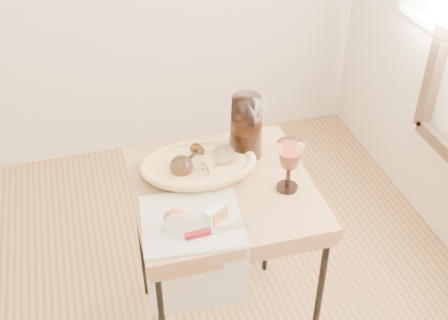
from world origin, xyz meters
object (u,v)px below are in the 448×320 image
object	(u,v)px
side_table	(223,264)
wine_goblet	(289,166)
pitcher	(246,126)
table_knife	(215,230)
apple_half	(177,218)
bread_basket	(199,167)
tea_towel	(192,220)
goblet_lying_b	(215,162)
goblet_lying_a	(188,160)

from	to	relation	value
side_table	wine_goblet	world-z (taller)	wine_goblet
pitcher	table_knife	bearing A→B (deg)	-130.17
apple_half	bread_basket	bearing A→B (deg)	77.06
tea_towel	goblet_lying_b	xyz separation A→B (m)	(0.13, 0.21, 0.05)
side_table	table_knife	xyz separation A→B (m)	(-0.08, -0.21, 0.40)
goblet_lying_a	pitcher	size ratio (longest dim) A/B	0.48
side_table	table_knife	world-z (taller)	table_knife
goblet_lying_b	apple_half	size ratio (longest dim) A/B	1.67
pitcher	side_table	bearing A→B (deg)	-140.50
tea_towel	bread_basket	bearing A→B (deg)	76.55
pitcher	apple_half	bearing A→B (deg)	-145.40
goblet_lying_b	wine_goblet	distance (m)	0.25
tea_towel	pitcher	distance (m)	0.41
apple_half	table_knife	xyz separation A→B (m)	(0.11, -0.05, -0.03)
side_table	apple_half	bearing A→B (deg)	-139.05
goblet_lying_b	table_knife	distance (m)	0.29
tea_towel	pitcher	size ratio (longest dim) A/B	1.13
goblet_lying_a	bread_basket	bearing A→B (deg)	106.76
goblet_lying_b	pitcher	distance (m)	0.17
side_table	tea_towel	size ratio (longest dim) A/B	2.47
wine_goblet	goblet_lying_b	bearing A→B (deg)	146.49
goblet_lying_b	pitcher	size ratio (longest dim) A/B	0.49
goblet_lying_a	table_knife	size ratio (longest dim) A/B	0.64
pitcher	wine_goblet	size ratio (longest dim) A/B	1.49
goblet_lying_b	pitcher	bearing A→B (deg)	0.20
bread_basket	pitcher	world-z (taller)	pitcher
tea_towel	table_knife	bearing A→B (deg)	-45.40
tea_towel	wine_goblet	distance (m)	0.36
pitcher	wine_goblet	world-z (taller)	pitcher
bread_basket	table_knife	distance (m)	0.30
side_table	wine_goblet	distance (m)	0.52
side_table	goblet_lying_b	world-z (taller)	goblet_lying_b
apple_half	table_knife	distance (m)	0.12
side_table	wine_goblet	bearing A→B (deg)	-19.67
goblet_lying_a	side_table	bearing A→B (deg)	84.64
bread_basket	table_knife	size ratio (longest dim) A/B	1.72
goblet_lying_b	apple_half	world-z (taller)	goblet_lying_b
goblet_lying_a	pitcher	xyz separation A→B (m)	(0.22, 0.05, 0.06)
side_table	goblet_lying_a	distance (m)	0.46
goblet_lying_a	pitcher	bearing A→B (deg)	145.63
pitcher	wine_goblet	bearing A→B (deg)	-81.61
pitcher	apple_half	size ratio (longest dim) A/B	3.44
tea_towel	side_table	bearing A→B (deg)	51.24
bread_basket	goblet_lying_a	distance (m)	0.05
goblet_lying_a	goblet_lying_b	bearing A→B (deg)	109.69
pitcher	table_knife	distance (m)	0.43
tea_towel	pitcher	bearing A→B (deg)	53.32
tea_towel	bread_basket	world-z (taller)	bread_basket
tea_towel	apple_half	bearing A→B (deg)	-150.45
wine_goblet	pitcher	bearing A→B (deg)	108.61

